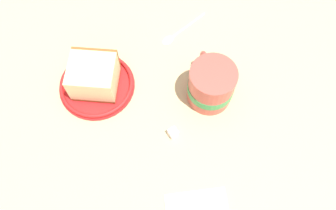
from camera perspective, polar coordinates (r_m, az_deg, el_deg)
ground_plane at (r=73.49cm, az=-3.15°, el=-0.30°), size 133.26×133.26×2.75cm
small_plate at (r=74.96cm, az=-11.83°, el=3.36°), size 16.30×16.30×1.48cm
cake_slice at (r=72.09cm, az=-12.31°, el=4.84°), size 11.16×10.77×6.95cm
tea_mug at (r=69.54cm, az=7.11°, el=3.73°), size 9.51×12.12×9.66cm
teaspoon at (r=80.86cm, az=1.24°, el=11.79°), size 11.85×8.14×0.80cm
sugar_cube at (r=68.79cm, az=0.85°, el=-4.64°), size 2.33×2.33×1.77cm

